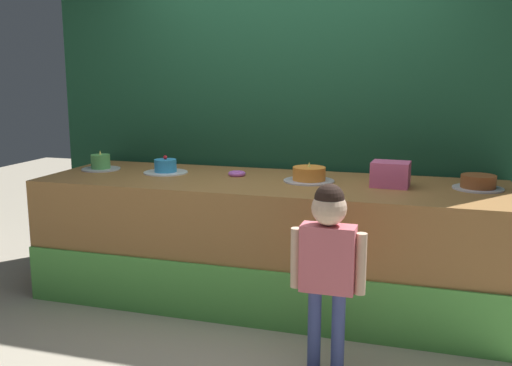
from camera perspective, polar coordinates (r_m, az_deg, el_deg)
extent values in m
plane|color=#ADA38E|center=(3.76, -0.90, -14.07)|extent=(12.00, 12.00, 0.00)
cube|color=#9E6B38|center=(4.06, 1.26, -5.71)|extent=(3.21, 1.00, 0.86)
cube|color=#59B24C|center=(3.68, -0.96, -11.41)|extent=(3.21, 0.02, 0.39)
cube|color=#19472D|center=(4.47, 3.44, 10.67)|extent=(3.96, 0.08, 3.14)
cylinder|color=#3F4C8C|center=(3.19, 5.83, -14.34)|extent=(0.07, 0.07, 0.46)
cylinder|color=#3F4C8C|center=(3.17, 8.18, -14.56)|extent=(0.07, 0.07, 0.46)
cube|color=#D86672|center=(3.03, 7.18, -7.47)|extent=(0.29, 0.13, 0.36)
cylinder|color=beige|center=(3.07, 4.00, -7.45)|extent=(0.06, 0.06, 0.33)
cylinder|color=beige|center=(3.01, 10.41, -7.94)|extent=(0.06, 0.06, 0.33)
sphere|color=beige|center=(2.96, 7.31, -2.50)|extent=(0.18, 0.18, 0.18)
sphere|color=black|center=(2.95, 7.33, -1.54)|extent=(0.16, 0.16, 0.16)
cube|color=#E36095|center=(3.84, 13.27, 0.87)|extent=(0.25, 0.21, 0.16)
torus|color=#CC66D8|center=(4.14, -1.92, 0.94)|extent=(0.13, 0.13, 0.03)
cylinder|color=silver|center=(4.57, -15.20, 1.36)|extent=(0.29, 0.29, 0.01)
cylinder|color=#59B259|center=(4.56, -15.24, 2.08)|extent=(0.14, 0.14, 0.11)
cone|color=#F2E566|center=(4.55, -15.28, 2.96)|extent=(0.02, 0.02, 0.03)
cylinder|color=white|center=(4.31, -9.00, 1.05)|extent=(0.33, 0.33, 0.01)
cylinder|color=#3399D8|center=(4.30, -9.02, 1.73)|extent=(0.16, 0.16, 0.09)
sphere|color=red|center=(4.29, -9.04, 2.54)|extent=(0.03, 0.03, 0.03)
cylinder|color=silver|center=(3.94, 5.30, 0.23)|extent=(0.35, 0.35, 0.01)
cylinder|color=orange|center=(3.93, 5.31, 0.95)|extent=(0.23, 0.23, 0.09)
cone|color=#F2E566|center=(3.92, 5.33, 1.87)|extent=(0.02, 0.02, 0.04)
cylinder|color=silver|center=(3.93, 21.25, -0.50)|extent=(0.32, 0.32, 0.01)
cylinder|color=brown|center=(3.93, 21.29, 0.16)|extent=(0.22, 0.22, 0.08)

